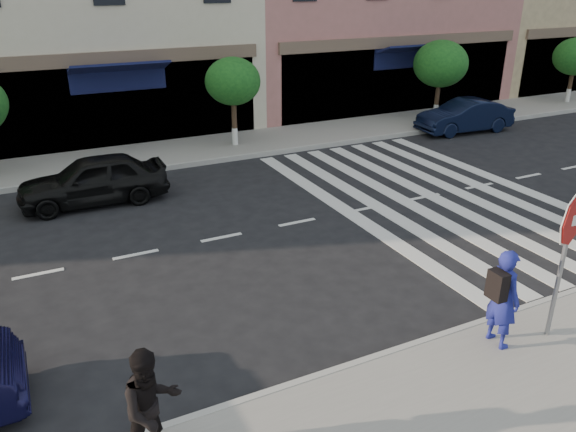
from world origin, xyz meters
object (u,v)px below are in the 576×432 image
object	(u,v)px
photographer	(503,298)
car_far_mid	(93,180)
stop_sign	(569,234)
car_far_right	(465,116)
walker	(152,408)

from	to	relation	value
photographer	car_far_mid	xyz separation A→B (m)	(-4.83, 9.66, -0.33)
stop_sign	photographer	size ratio (longest dim) A/B	1.52
car_far_mid	photographer	bearing A→B (deg)	27.42
stop_sign	car_far_mid	xyz separation A→B (m)	(-5.76, 9.89, -1.34)
photographer	car_far_right	distance (m)	14.55
stop_sign	walker	bearing A→B (deg)	-178.88
car_far_mid	stop_sign	bearing A→B (deg)	31.09
photographer	stop_sign	bearing A→B (deg)	-102.66
walker	car_far_mid	bearing A→B (deg)	72.00
stop_sign	photographer	distance (m)	1.40
stop_sign	car_far_right	world-z (taller)	stop_sign
walker	car_far_mid	world-z (taller)	walker
photographer	walker	xyz separation A→B (m)	(-5.56, 0.06, -0.04)
photographer	walker	distance (m)	5.56
stop_sign	car_far_right	size ratio (longest dim) A/B	0.66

